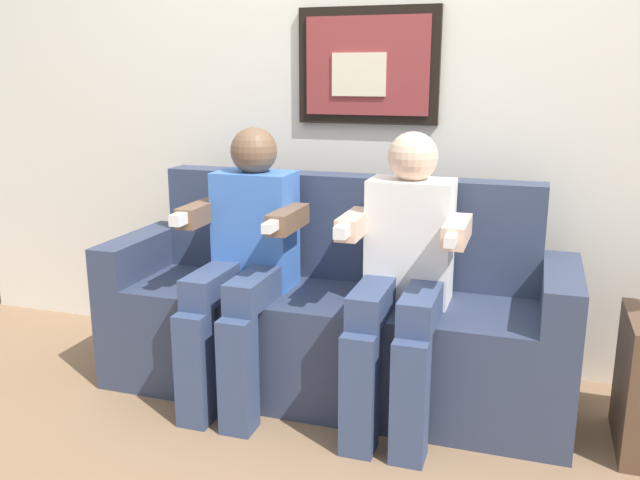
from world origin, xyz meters
The scene contains 5 objects.
ground_plane centered at (0.00, 0.00, 0.00)m, with size 5.62×5.62×0.00m, color #8C6B4C.
back_wall_assembly centered at (0.00, 0.76, 1.30)m, with size 4.32×0.10×2.60m.
couch centered at (0.00, 0.33, 0.31)m, with size 1.92×0.58×0.90m.
person_on_left centered at (-0.32, 0.16, 0.61)m, with size 0.46×0.56×1.11m.
person_on_right centered at (0.32, 0.16, 0.61)m, with size 0.46×0.56×1.11m.
Camera 1 is at (0.77, -2.21, 1.32)m, focal length 37.56 mm.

